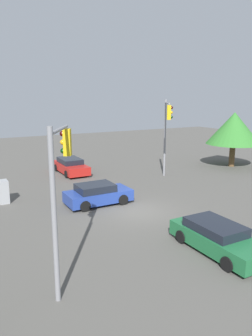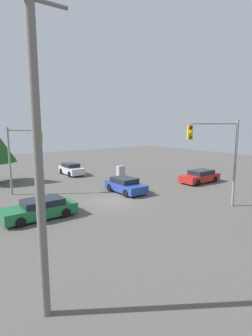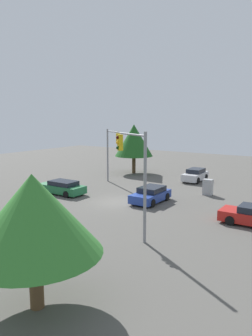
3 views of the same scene
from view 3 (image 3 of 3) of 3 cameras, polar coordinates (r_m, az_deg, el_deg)
The scene contains 9 objects.
ground_plane at distance 28.37m, azimuth -1.39°, elevation -5.92°, with size 80.00×80.00×0.00m, color #54514C.
sedan_blue at distance 28.24m, azimuth 4.33°, elevation -4.65°, with size 2.06×4.16×1.33m.
sedan_green at distance 31.70m, azimuth -11.08°, elevation -3.32°, with size 4.70×2.02×1.28m.
sedan_silver at distance 37.97m, azimuth 11.96°, elevation -1.22°, with size 1.86×4.00×1.42m.
traffic_signal_main at distance 19.77m, azimuth 1.39°, elevation 0.59°, with size 3.32×2.17×6.47m.
traffic_signal_cross at distance 35.73m, azimuth -2.48°, elevation 3.70°, with size 2.66×1.63×5.91m.
electrical_cabinet at distance 31.60m, azimuth 14.06°, elevation -3.25°, with size 0.86×0.61×1.49m, color #9EA0A3.
tree_corner at distance 12.69m, azimuth -15.85°, elevation -7.83°, with size 5.17×5.17×5.25m.
tree_far at distance 41.95m, azimuth 1.39°, elevation 4.83°, with size 4.84×4.84×6.28m.
Camera 3 is at (-15.77, 22.42, 7.32)m, focal length 35.00 mm.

